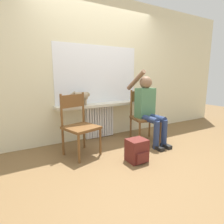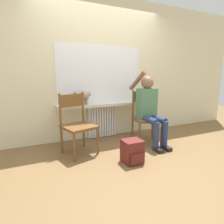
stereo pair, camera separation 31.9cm
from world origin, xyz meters
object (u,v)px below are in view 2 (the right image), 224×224
(cat, at_px, (82,96))
(backpack, at_px, (132,151))
(person, at_px, (149,106))
(chair_right, at_px, (146,116))
(chair_left, at_px, (77,123))

(cat, relative_size, backpack, 1.28)
(person, bearing_deg, backpack, -140.46)
(chair_right, bearing_deg, chair_left, -166.31)
(person, bearing_deg, chair_left, 174.96)
(chair_left, bearing_deg, backpack, -62.95)
(chair_right, bearing_deg, person, -82.02)
(chair_right, distance_m, backpack, 1.00)
(cat, distance_m, backpack, 1.37)
(chair_left, height_order, backpack, chair_left)
(chair_left, distance_m, chair_right, 1.29)
(chair_right, bearing_deg, backpack, -121.91)
(cat, bearing_deg, person, -28.05)
(chair_right, height_order, cat, same)
(chair_right, relative_size, backpack, 2.92)
(cat, bearing_deg, chair_right, -22.87)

